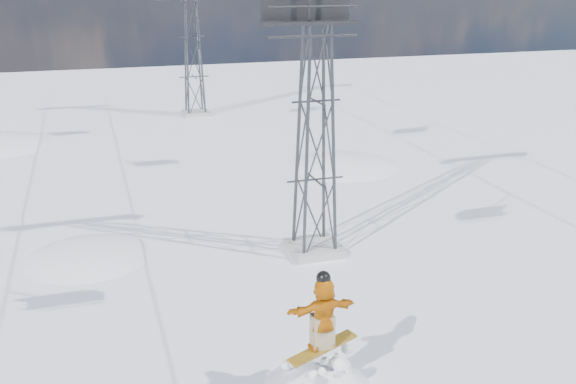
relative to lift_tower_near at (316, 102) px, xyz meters
name	(u,v)px	position (x,y,z in m)	size (l,w,h in m)	color
ground	(393,383)	(-0.80, -8.00, -5.47)	(120.00, 120.00, 0.00)	white
snow_terrain	(142,327)	(-5.57, 13.24, -15.06)	(39.00, 37.00, 22.00)	white
lift_tower_near	(316,102)	(0.00, 0.00, 0.00)	(5.20, 1.80, 11.43)	#999999
lift_tower_far	(192,37)	(0.00, 25.00, 0.00)	(5.20, 1.80, 11.43)	#999999
lift_chair_near	(308,12)	(-2.20, -5.40, 3.20)	(2.20, 0.63, 2.73)	black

